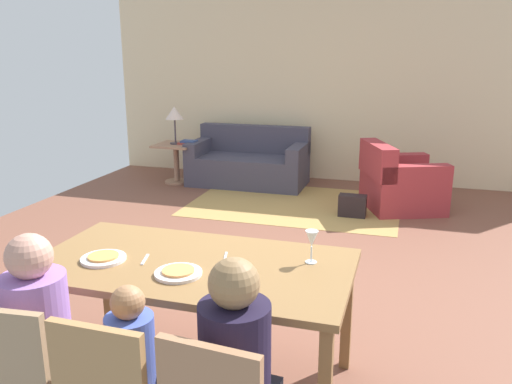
{
  "coord_description": "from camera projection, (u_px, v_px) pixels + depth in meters",
  "views": [
    {
      "loc": [
        1.09,
        -3.84,
        1.89
      ],
      "look_at": [
        -0.01,
        -0.17,
        0.85
      ],
      "focal_mm": 36.57,
      "sensor_mm": 36.0,
      "label": 1
    }
  ],
  "objects": [
    {
      "name": "ground_plane",
      "position": [
        281.0,
        258.0,
        4.94
      ],
      "size": [
        6.94,
        6.46,
        0.02
      ],
      "primitive_type": "cube",
      "color": "brown"
    },
    {
      "name": "back_wall",
      "position": [
        337.0,
        89.0,
        7.61
      ],
      "size": [
        6.94,
        0.1,
        2.7
      ],
      "primitive_type": "cube",
      "color": "beige",
      "rests_on": "ground_plane"
    },
    {
      "name": "dining_table",
      "position": [
        193.0,
        274.0,
        2.91
      ],
      "size": [
        1.76,
        0.93,
        0.76
      ],
      "color": "olive",
      "rests_on": "ground_plane"
    },
    {
      "name": "plate_near_man",
      "position": [
        103.0,
        259.0,
        2.91
      ],
      "size": [
        0.25,
        0.25,
        0.02
      ],
      "primitive_type": "cylinder",
      "color": "white",
      "rests_on": "dining_table"
    },
    {
      "name": "pizza_near_man",
      "position": [
        103.0,
        256.0,
        2.91
      ],
      "size": [
        0.17,
        0.17,
        0.01
      ],
      "primitive_type": "cylinder",
      "color": "#DB9449",
      "rests_on": "plate_near_man"
    },
    {
      "name": "plate_near_child",
      "position": [
        178.0,
        273.0,
        2.72
      ],
      "size": [
        0.25,
        0.25,
        0.02
      ],
      "primitive_type": "cylinder",
      "color": "silver",
      "rests_on": "dining_table"
    },
    {
      "name": "pizza_near_child",
      "position": [
        178.0,
        271.0,
        2.72
      ],
      "size": [
        0.17,
        0.17,
        0.01
      ],
      "primitive_type": "cylinder",
      "color": "#E1954E",
      "rests_on": "plate_near_child"
    },
    {
      "name": "wine_glass",
      "position": [
        312.0,
        240.0,
        2.85
      ],
      "size": [
        0.07,
        0.07,
        0.19
      ],
      "color": "silver",
      "rests_on": "dining_table"
    },
    {
      "name": "fork",
      "position": [
        145.0,
        259.0,
        2.92
      ],
      "size": [
        0.05,
        0.15,
        0.01
      ],
      "primitive_type": "cube",
      "rotation": [
        0.0,
        0.0,
        0.26
      ],
      "color": "silver",
      "rests_on": "dining_table"
    },
    {
      "name": "knife",
      "position": [
        225.0,
        258.0,
        2.94
      ],
      "size": [
        0.06,
        0.17,
        0.01
      ],
      "primitive_type": "cube",
      "rotation": [
        0.0,
        0.0,
        0.26
      ],
      "color": "silver",
      "rests_on": "dining_table"
    },
    {
      "name": "dining_chair_man",
      "position": [
        22.0,
        375.0,
        2.33
      ],
      "size": [
        0.46,
        0.46,
        0.87
      ],
      "color": "#A1805D",
      "rests_on": "ground_plane"
    },
    {
      "name": "person_man",
      "position": [
        45.0,
        349.0,
        2.49
      ],
      "size": [
        0.3,
        0.41,
        1.11
      ],
      "color": "#343557",
      "rests_on": "ground_plane"
    },
    {
      "name": "person_child",
      "position": [
        137.0,
        383.0,
        2.37
      ],
      "size": [
        0.22,
        0.29,
        0.92
      ],
      "color": "#373B40",
      "rests_on": "ground_plane"
    },
    {
      "name": "area_rug",
      "position": [
        295.0,
        204.0,
        6.64
      ],
      "size": [
        2.6,
        1.8,
        0.01
      ],
      "primitive_type": "cube",
      "color": "#AF884A",
      "rests_on": "ground_plane"
    },
    {
      "name": "couch",
      "position": [
        249.0,
        163.0,
        7.59
      ],
      "size": [
        1.66,
        0.86,
        0.82
      ],
      "color": "#423F4F",
      "rests_on": "ground_plane"
    },
    {
      "name": "armchair",
      "position": [
        399.0,
        184.0,
        6.37
      ],
      "size": [
        1.12,
        1.11,
        0.82
      ],
      "color": "#A13135",
      "rests_on": "ground_plane"
    },
    {
      "name": "side_table",
      "position": [
        176.0,
        158.0,
        7.63
      ],
      "size": [
        0.56,
        0.56,
        0.58
      ],
      "color": "#A3765C",
      "rests_on": "ground_plane"
    },
    {
      "name": "table_lamp",
      "position": [
        174.0,
        114.0,
        7.46
      ],
      "size": [
        0.26,
        0.26,
        0.54
      ],
      "color": "#463A42",
      "rests_on": "side_table"
    },
    {
      "name": "book_lower",
      "position": [
        186.0,
        143.0,
        7.54
      ],
      "size": [
        0.22,
        0.16,
        0.03
      ],
      "primitive_type": "cube",
      "color": "#9C3931",
      "rests_on": "side_table"
    },
    {
      "name": "book_upper",
      "position": [
        189.0,
        141.0,
        7.53
      ],
      "size": [
        0.22,
        0.16,
        0.03
      ],
      "primitive_type": "cube",
      "color": "#344982",
      "rests_on": "book_lower"
    },
    {
      "name": "handbag",
      "position": [
        352.0,
        206.0,
        6.12
      ],
      "size": [
        0.32,
        0.16,
        0.26
      ],
      "primitive_type": "cube",
      "color": "black",
      "rests_on": "ground_plane"
    }
  ]
}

